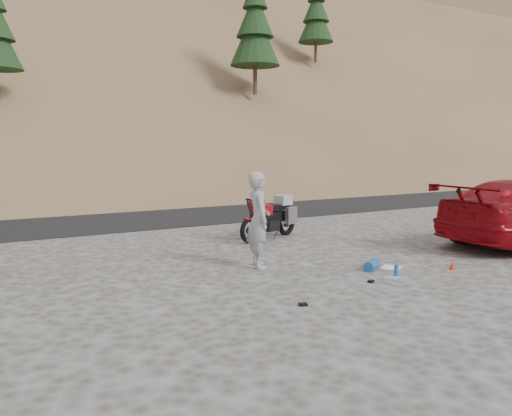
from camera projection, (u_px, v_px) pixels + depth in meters
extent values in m
plane|color=#474442|center=(272.00, 269.00, 9.71)|extent=(140.00, 140.00, 0.00)
cube|color=black|center=(140.00, 214.00, 17.50)|extent=(120.00, 7.00, 0.05)
cube|color=brown|center=(80.00, 67.00, 35.65)|extent=(110.00, 51.90, 46.72)
cube|color=brown|center=(80.00, 62.00, 35.61)|extent=(110.00, 43.28, 36.46)
cube|color=brown|center=(42.00, 34.00, 52.21)|extent=(120.00, 40.00, 30.00)
cylinder|color=#3C2816|center=(255.00, 77.00, 25.84)|extent=(0.22, 0.22, 1.82)
cone|color=black|center=(255.00, 37.00, 25.59)|extent=(2.60, 2.60, 2.92)
cone|color=black|center=(255.00, 14.00, 25.45)|extent=(1.95, 1.95, 2.28)
cylinder|color=#3C2816|center=(316.00, 50.00, 31.05)|extent=(0.18, 0.18, 1.54)
cone|color=black|center=(316.00, 21.00, 30.84)|extent=(2.20, 2.20, 2.48)
cone|color=black|center=(316.00, 6.00, 30.72)|extent=(1.65, 1.65, 1.93)
torus|color=black|center=(249.00, 230.00, 12.27)|extent=(0.65, 0.34, 0.65)
cylinder|color=black|center=(249.00, 230.00, 12.27)|extent=(0.20, 0.12, 0.20)
torus|color=black|center=(286.00, 223.00, 13.42)|extent=(0.69, 0.37, 0.68)
cylinder|color=black|center=(286.00, 223.00, 13.42)|extent=(0.23, 0.15, 0.22)
cylinder|color=black|center=(251.00, 215.00, 12.28)|extent=(0.36, 0.18, 0.79)
cylinder|color=black|center=(255.00, 200.00, 12.34)|extent=(0.25, 0.58, 0.04)
cube|color=black|center=(268.00, 218.00, 12.80)|extent=(1.18, 0.63, 0.29)
cube|color=black|center=(270.00, 225.00, 12.90)|extent=(0.51, 0.43, 0.27)
cube|color=maroon|center=(263.00, 210.00, 12.60)|extent=(0.58, 0.45, 0.30)
cube|color=maroon|center=(256.00, 206.00, 12.38)|extent=(0.39, 0.41, 0.35)
cube|color=silver|center=(254.00, 196.00, 12.30)|extent=(0.21, 0.31, 0.25)
cube|color=black|center=(274.00, 207.00, 12.95)|extent=(0.58, 0.39, 0.12)
cube|color=black|center=(283.00, 207.00, 13.24)|extent=(0.38, 0.28, 0.10)
cube|color=#A6A7AB|center=(291.00, 215.00, 13.13)|extent=(0.41, 0.25, 0.44)
cube|color=#A6A7AB|center=(276.00, 214.00, 13.46)|extent=(0.41, 0.25, 0.44)
cube|color=#949499|center=(283.00, 200.00, 13.23)|extent=(0.50, 0.46, 0.25)
cube|color=maroon|center=(249.00, 218.00, 12.23)|extent=(0.32, 0.21, 0.04)
cylinder|color=black|center=(277.00, 232.00, 12.84)|extent=(0.09, 0.20, 0.36)
cylinder|color=#A6A7AB|center=(286.00, 222.00, 13.17)|extent=(0.45, 0.24, 0.13)
imported|color=#949499|center=(259.00, 267.00, 9.92)|extent=(0.64, 0.79, 1.90)
cube|color=white|center=(391.00, 267.00, 9.83)|extent=(0.51, 0.49, 0.01)
cylinder|color=#184E94|center=(372.00, 265.00, 9.67)|extent=(0.52, 0.42, 0.20)
cylinder|color=#184E94|center=(396.00, 271.00, 9.17)|extent=(0.10, 0.10, 0.21)
cone|color=red|center=(452.00, 265.00, 9.69)|extent=(0.13, 0.13, 0.16)
cube|color=black|center=(303.00, 304.00, 7.51)|extent=(0.15, 0.13, 0.04)
cube|color=black|center=(371.00, 281.00, 8.78)|extent=(0.14, 0.12, 0.04)
cube|color=#7B92BF|center=(392.00, 277.00, 9.10)|extent=(0.34, 0.29, 0.01)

